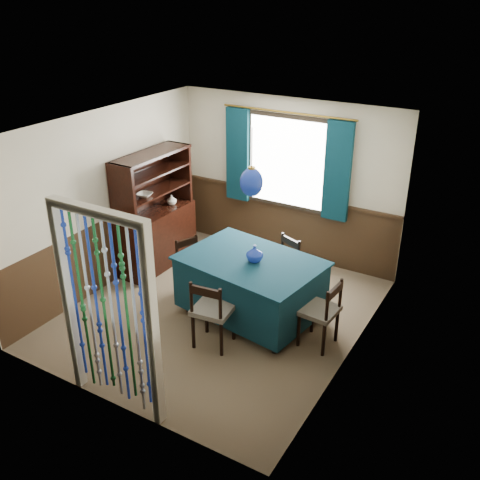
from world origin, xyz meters
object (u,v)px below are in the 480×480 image
Objects in this scene: chair_near at (212,311)px; chair_left at (193,266)px; sideboard at (156,228)px; vase_table at (255,254)px; bowl_shelf at (145,195)px; vase_sideboard at (172,199)px; pendant_lamp at (252,182)px; dining_table at (251,284)px; chair_far at (282,265)px; chair_right at (321,312)px.

chair_left is at bearing 128.82° from chair_near.
sideboard is 2.11m from vase_table.
vase_sideboard is at bearing 90.00° from bowl_shelf.
pendant_lamp is at bearing -14.41° from sideboard.
sideboard is at bearing 172.89° from dining_table.
bowl_shelf is (-1.80, 1.05, 0.76)m from chair_near.
vase_table is at bearing -10.83° from pendant_lamp.
dining_table is 0.98m from chair_left.
vase_sideboard is (-1.89, 0.89, -0.88)m from pendant_lamp.
chair_left is 4.71× the size of vase_sideboard.
vase_table is at bearing 72.66° from chair_near.
chair_near is 1.11× the size of chair_left.
chair_left is 1.23m from bowl_shelf.
pendant_lamp is at bearing 77.17° from chair_near.
pendant_lamp is 2.00m from bowl_shelf.
chair_right is at bearing 159.81° from chair_far.
chair_far reaches higher than dining_table.
chair_right is 5.04× the size of vase_sideboard.
chair_near is at bearing 105.23° from chair_far.
sideboard is 2.37m from pendant_lamp.
sideboard reaches higher than chair_far.
chair_near is at bearing -100.68° from vase_table.
vase_table is at bearing 88.45° from chair_right.
pendant_lamp is 4.04× the size of vase_table.
dining_table is 10.87× the size of vase_sideboard.
vase_sideboard is (-1.89, 0.89, 0.50)m from dining_table.
vase_sideboard is at bearing 17.50° from chair_far.
chair_right is (2.00, -0.22, 0.03)m from chair_left.
vase_table is at bearing -14.27° from sideboard.
chair_left is 1.15m from vase_table.
chair_right is 0.49× the size of sideboard.
chair_far is 0.47× the size of sideboard.
pendant_lamp is 0.93m from vase_table.
bowl_shelf reaches higher than chair_right.
sideboard is at bearing -92.15° from chair_left.
chair_left is at bearing -40.58° from vase_sideboard.
chair_left is 2.01m from chair_right.
chair_far is at bearing -4.56° from vase_sideboard.
chair_near is 1.58m from pendant_lamp.
pendant_lamp is at bearing -8.46° from bowl_shelf.
bowl_shelf reaches higher than chair_far.
bowl_shelf is (-1.89, 0.28, -0.61)m from pendant_lamp.
pendant_lamp is (-1.02, 0.11, 1.39)m from chair_right.
chair_far is at bearing 142.26° from chair_left.
dining_table is 2.06m from bowl_shelf.
sideboard is at bearing 138.13° from chair_near.
dining_table is 2.25× the size of chair_far.
chair_near is 2.29m from sideboard.
sideboard reaches higher than chair_right.
pendant_lamp is at bearing 104.51° from chair_far.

